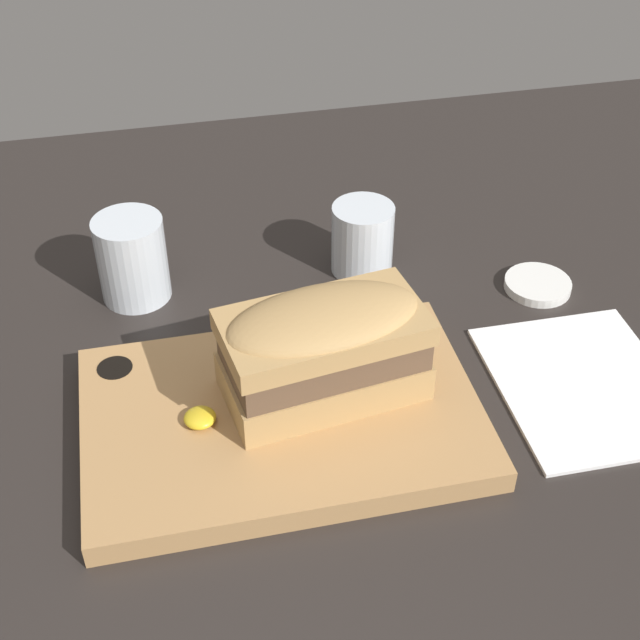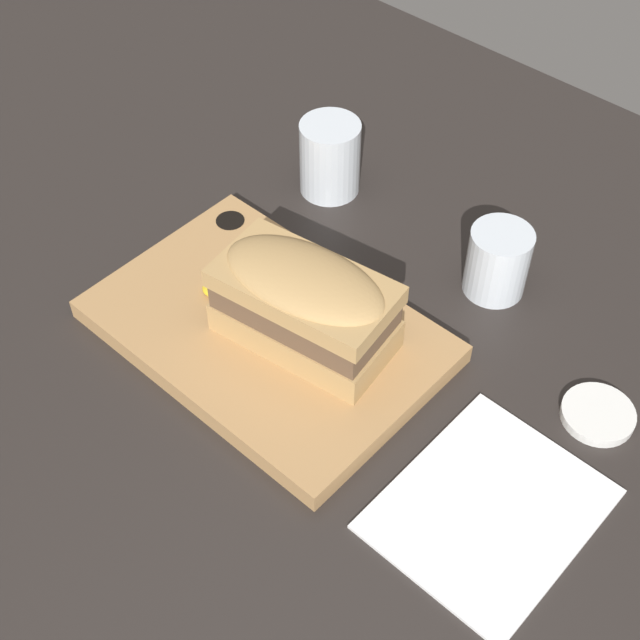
% 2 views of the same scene
% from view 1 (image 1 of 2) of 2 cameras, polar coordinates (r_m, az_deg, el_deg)
% --- Properties ---
extents(dining_table, '(1.80, 1.13, 0.02)m').
position_cam_1_polar(dining_table, '(0.86, -5.82, -4.96)').
color(dining_table, '#282321').
rests_on(dining_table, ground).
extents(serving_board, '(0.35, 0.24, 0.02)m').
position_cam_1_polar(serving_board, '(0.81, -2.54, -6.16)').
color(serving_board, tan).
rests_on(serving_board, dining_table).
extents(sandwich, '(0.19, 0.12, 0.10)m').
position_cam_1_polar(sandwich, '(0.78, 0.23, -1.66)').
color(sandwich, tan).
rests_on(sandwich, serving_board).
extents(mustard_dollop, '(0.03, 0.03, 0.01)m').
position_cam_1_polar(mustard_dollop, '(0.79, -7.69, -6.22)').
color(mustard_dollop, gold).
rests_on(mustard_dollop, serving_board).
extents(water_glass, '(0.07, 0.07, 0.09)m').
position_cam_1_polar(water_glass, '(0.96, -11.88, 3.54)').
color(water_glass, silver).
rests_on(water_glass, dining_table).
extents(wine_glass, '(0.07, 0.07, 0.08)m').
position_cam_1_polar(wine_glass, '(0.98, 2.72, 4.97)').
color(wine_glass, silver).
rests_on(wine_glass, dining_table).
extents(napkin, '(0.17, 0.20, 0.00)m').
position_cam_1_polar(napkin, '(0.89, 16.56, -4.00)').
color(napkin, white).
rests_on(napkin, dining_table).
extents(condiment_dish, '(0.07, 0.07, 0.01)m').
position_cam_1_polar(condiment_dish, '(1.00, 13.76, 2.20)').
color(condiment_dish, white).
rests_on(condiment_dish, dining_table).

